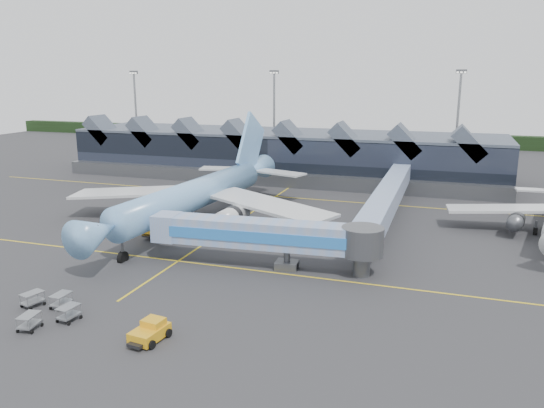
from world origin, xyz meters
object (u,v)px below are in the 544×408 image
(jet_bridge, at_px, (277,236))
(pushback_tug, at_px, (150,332))
(fuel_truck, at_px, (171,219))
(main_airliner, at_px, (200,193))

(jet_bridge, relative_size, pushback_tug, 6.73)
(fuel_truck, distance_m, pushback_tug, 30.94)
(fuel_truck, height_order, pushback_tug, fuel_truck)
(pushback_tug, bearing_deg, jet_bridge, 83.53)
(main_airliner, height_order, pushback_tug, main_airliner)
(jet_bridge, distance_m, pushback_tug, 19.78)
(pushback_tug, bearing_deg, fuel_truck, 122.97)
(main_airliner, height_order, fuel_truck, main_airliner)
(jet_bridge, height_order, pushback_tug, jet_bridge)
(main_airliner, relative_size, jet_bridge, 1.85)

